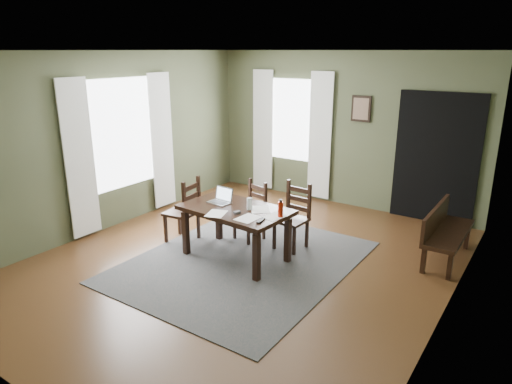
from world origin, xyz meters
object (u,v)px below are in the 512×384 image
Objects in this scene: chair_back_left at (252,212)px; bench at (444,229)px; chair_end at (184,211)px; dining_table at (236,214)px; laptop at (221,199)px; chair_back_right at (293,217)px; water_bottle at (280,209)px.

chair_back_left is 2.65m from bench.
bench is (3.26, 1.49, -0.04)m from chair_end.
laptop is at bearing 170.13° from dining_table.
chair_back_right is 2.98× the size of laptop.
chair_back_left is (0.74, 0.63, -0.05)m from chair_end.
water_bottle is at bearing -22.91° from chair_back_left.
chair_back_left is 0.93× the size of chair_back_right.
water_bottle is (0.87, -0.63, 0.40)m from chair_back_left.
laptop is at bearing 86.09° from chair_end.
chair_back_left is at bearing 86.29° from laptop.
chair_back_left is 3.83× the size of water_bottle.
dining_table is 0.33m from laptop.
dining_table is 1.71× the size of chair_back_left.
chair_back_right is at bearing 106.59° from water_bottle.
chair_end is 1.65m from water_bottle.
dining_table is at bearing -9.66° from laptop.
laptop reaches higher than chair_back_left.
water_bottle is at bearing 132.21° from bench.
laptop is (-0.09, -0.60, 0.35)m from chair_back_left.
chair_end is 1.57m from chair_back_right.
chair_end reaches higher than laptop.
chair_back_right is at bearing 45.98° from laptop.
laptop is (0.66, 0.04, 0.30)m from chair_end.
water_bottle reaches higher than dining_table.
laptop is 0.96m from water_bottle.
chair_end is (-0.95, 0.03, -0.16)m from dining_table.
laptop is (-0.29, 0.07, 0.14)m from dining_table.
dining_table is 2.77m from bench.
dining_table is 0.70m from water_bottle.
water_bottle reaches higher than chair_back_left.
laptop is at bearing -134.92° from chair_back_right.
dining_table is at bearing -118.28° from chair_back_right.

